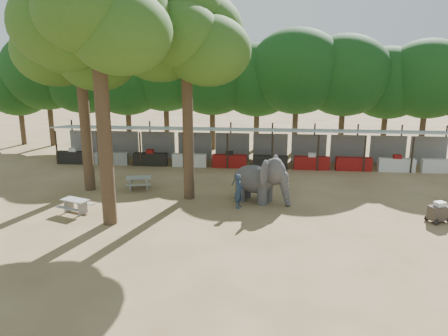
# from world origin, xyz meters

# --- Properties ---
(ground) EXTENTS (100.00, 100.00, 0.00)m
(ground) POSITION_xyz_m (0.00, 0.00, 0.00)
(ground) COLOR brown
(ground) RESTS_ON ground
(vendor_stalls) EXTENTS (28.00, 2.99, 2.80)m
(vendor_stalls) POSITION_xyz_m (-0.00, 13.84, 1.18)
(vendor_stalls) COLOR #A7AAAF
(vendor_stalls) RESTS_ON ground
(yard_tree_left) EXTENTS (7.10, 6.90, 11.02)m
(yard_tree_left) POSITION_xyz_m (-9.13, 7.19, 8.20)
(yard_tree_left) COLOR #332316
(yard_tree_left) RESTS_ON ground
(yard_tree_center) EXTENTS (7.10, 6.90, 12.04)m
(yard_tree_center) POSITION_xyz_m (-6.13, 2.19, 9.21)
(yard_tree_center) COLOR #332316
(yard_tree_center) RESTS_ON ground
(yard_tree_back) EXTENTS (7.10, 6.90, 11.36)m
(yard_tree_back) POSITION_xyz_m (-3.13, 6.19, 8.54)
(yard_tree_back) COLOR #332316
(yard_tree_back) RESTS_ON ground
(backdrop_trees) EXTENTS (46.46, 5.95, 8.33)m
(backdrop_trees) POSITION_xyz_m (0.00, 19.00, 5.51)
(backdrop_trees) COLOR #332316
(backdrop_trees) RESTS_ON ground
(elephant) EXTENTS (3.33, 2.60, 2.49)m
(elephant) POSITION_xyz_m (0.87, 5.76, 1.24)
(elephant) COLOR #3C3A3A
(elephant) RESTS_ON ground
(handler) EXTENTS (0.55, 0.71, 1.76)m
(handler) POSITION_xyz_m (-0.22, 4.74, 0.88)
(handler) COLOR #26384C
(handler) RESTS_ON ground
(picnic_table_near) EXTENTS (1.73, 1.65, 0.69)m
(picnic_table_near) POSITION_xyz_m (-8.17, 3.18, 0.45)
(picnic_table_near) COLOR gray
(picnic_table_near) RESTS_ON ground
(picnic_table_far) EXTENTS (1.68, 1.57, 0.71)m
(picnic_table_far) POSITION_xyz_m (-6.22, 7.41, 0.47)
(picnic_table_far) COLOR gray
(picnic_table_far) RESTS_ON ground
(cart_front) EXTENTS (1.19, 1.01, 0.99)m
(cart_front) POSITION_xyz_m (9.17, 3.65, 0.49)
(cart_front) COLOR #312821
(cart_front) RESTS_ON ground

